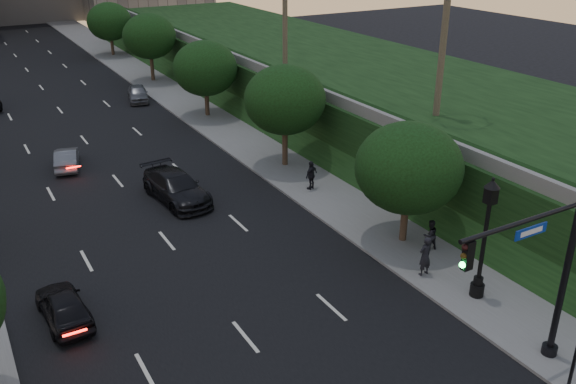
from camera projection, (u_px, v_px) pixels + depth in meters
road_surface at (91, 148)px, 43.49m from camera, size 16.00×140.00×0.02m
sidewalk_right at (222, 125)px, 48.13m from camera, size 4.50×140.00×0.15m
embankment at (359, 88)px, 51.11m from camera, size 18.00×90.00×4.00m
parapet_wall at (270, 72)px, 46.29m from camera, size 0.35×90.00×0.70m
tree_right_a at (409, 168)px, 29.12m from camera, size 5.20×5.20×6.24m
tree_right_b at (285, 100)px, 38.43m from camera, size 5.20×5.20×6.74m
tree_right_c at (205, 68)px, 48.93m from camera, size 5.20×5.20×6.24m
tree_right_d at (149, 36)px, 59.82m from camera, size 5.20×5.20×6.74m
tree_right_e at (109, 22)px, 71.91m from camera, size 5.20×5.20×6.24m
traffic_signal_mast at (545, 280)px, 20.65m from camera, size 5.68×0.56×7.00m
street_lamp at (484, 244)px, 25.08m from camera, size 0.64×0.64×5.62m
sedan_near_left at (64, 306)px, 24.42m from camera, size 1.87×4.14×1.38m
sedan_mid_left at (67, 158)px, 39.78m from camera, size 2.26×4.17×1.30m
sedan_near_right at (176, 187)px, 35.01m from camera, size 2.89×5.89×1.65m
sedan_far_right at (138, 93)px, 54.63m from camera, size 2.57×4.44×1.42m
pedestrian_a at (425, 256)px, 27.26m from camera, size 0.73×0.51×1.90m
pedestrian_b at (430, 235)px, 29.45m from camera, size 0.82×0.67×1.56m
pedestrian_c at (311, 175)px, 36.13m from camera, size 1.13×0.80×1.77m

